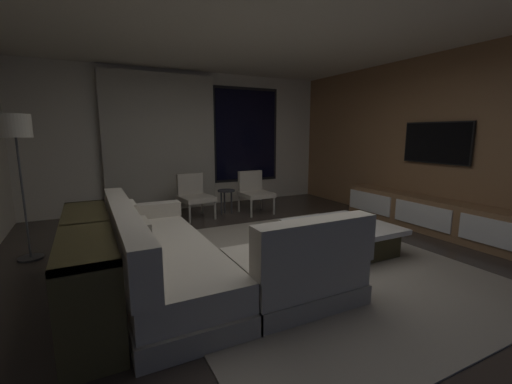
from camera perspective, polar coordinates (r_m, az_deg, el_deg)
floor at (r=3.91m, az=3.79°, el=-12.52°), size 9.20×9.20×0.00m
back_wall_with_window at (r=6.95m, az=-12.12°, el=8.58°), size 6.60×0.30×2.70m
media_wall at (r=5.81m, az=31.10°, el=7.17°), size 0.12×7.80×2.70m
ceiling at (r=3.80m, az=4.32°, el=28.43°), size 8.20×8.20×0.00m
area_rug at (r=4.01m, az=8.93°, el=-11.93°), size 3.20×3.80×0.01m
sectional_couch at (r=3.34m, az=-10.41°, el=-11.34°), size 1.98×2.50×0.82m
coffee_table at (r=4.43m, az=14.34°, el=-7.50°), size 1.16×1.16×0.36m
book_stack_on_coffee_table at (r=4.40m, az=13.03°, el=-4.83°), size 0.25×0.19×0.06m
accent_chair_near_window at (r=6.32m, az=-0.35°, el=0.38°), size 0.56×0.58×0.78m
accent_chair_by_curtain at (r=6.03m, az=-10.58°, el=-0.25°), size 0.62×0.63×0.78m
side_stool at (r=6.19m, az=-5.13°, el=-0.42°), size 0.32×0.32×0.46m
media_console at (r=5.74m, az=28.12°, el=-3.69°), size 0.46×3.10×0.52m
mounted_tv at (r=5.86m, az=28.45°, el=7.41°), size 0.05×1.10×0.63m
console_table_behind_couch at (r=3.31m, az=-26.73°, el=-10.28°), size 0.40×2.10×0.74m
standing_lamp at (r=4.70m, az=-35.83°, el=7.80°), size 0.34×0.34×1.71m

